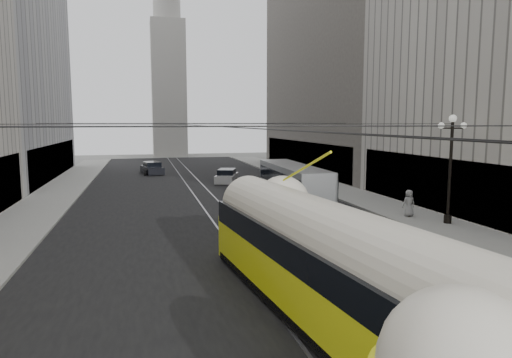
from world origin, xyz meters
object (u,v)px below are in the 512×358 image
streetcar (326,263)px  pedestrian_crossing_b (421,354)px  city_bus (293,183)px  pedestrian_sidewalk_right (409,203)px

streetcar → pedestrian_crossing_b: streetcar is taller
streetcar → city_bus: (5.49, 19.55, -0.22)m
city_bus → pedestrian_sidewalk_right: city_bus is taller
streetcar → pedestrian_crossing_b: 4.13m
streetcar → pedestrian_crossing_b: (0.70, -3.95, -0.98)m
streetcar → city_bus: 20.31m
city_bus → pedestrian_sidewalk_right: (5.45, -6.84, -0.60)m
pedestrian_crossing_b → pedestrian_sidewalk_right: size_ratio=0.99×
city_bus → pedestrian_sidewalk_right: bearing=-51.5°
pedestrian_crossing_b → streetcar: bearing=-144.3°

